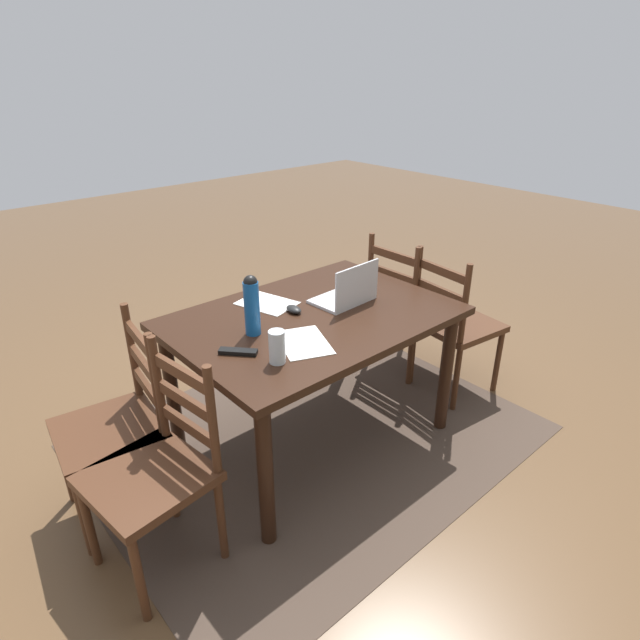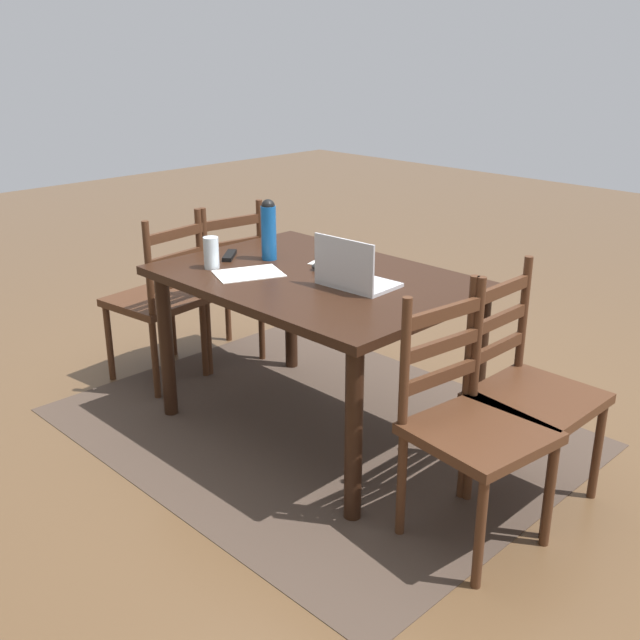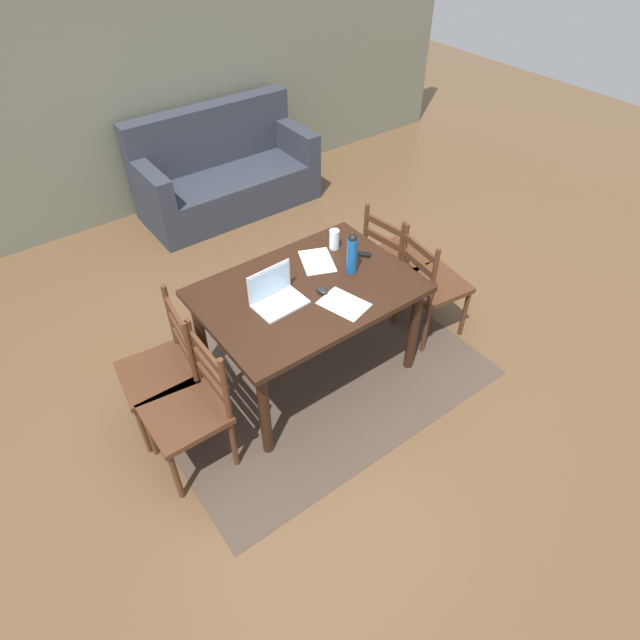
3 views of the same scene
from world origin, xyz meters
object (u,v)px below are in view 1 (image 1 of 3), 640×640
at_px(chair_left_far, 454,325).
at_px(drinking_glass, 277,347).
at_px(chair_right_far, 156,471).
at_px(tv_remote, 238,352).
at_px(computer_mouse, 294,309).
at_px(dining_table, 313,332).
at_px(chair_left_near, 406,305).
at_px(laptop, 348,293).
at_px(chair_right_near, 117,426).
at_px(water_bottle, 252,304).

distance_m(chair_left_far, drinking_glass, 1.47).
relative_size(chair_right_far, tv_remote, 5.59).
relative_size(computer_mouse, tv_remote, 0.59).
distance_m(dining_table, tv_remote, 0.53).
distance_m(chair_left_far, chair_left_near, 0.39).
bearing_deg(laptop, dining_table, -3.21).
bearing_deg(chair_left_near, chair_right_near, 0.16).
bearing_deg(chair_right_near, laptop, 170.48).
xyz_separation_m(drinking_glass, computer_mouse, (-0.37, -0.35, -0.06)).
distance_m(chair_left_far, tv_remote, 1.54).
distance_m(chair_left_far, laptop, 0.86).
xyz_separation_m(chair_left_near, tv_remote, (1.50, 0.29, 0.32)).
bearing_deg(tv_remote, computer_mouse, 159.51).
distance_m(computer_mouse, tv_remote, 0.49).
relative_size(chair_left_near, tv_remote, 5.59).
height_order(dining_table, chair_left_near, chair_left_near).
distance_m(dining_table, computer_mouse, 0.16).
distance_m(chair_right_far, tv_remote, 0.59).
distance_m(dining_table, water_bottle, 0.43).
bearing_deg(laptop, chair_left_near, -164.38).
bearing_deg(drinking_glass, dining_table, -148.35).
height_order(chair_right_near, water_bottle, water_bottle).
height_order(chair_left_far, water_bottle, water_bottle).
bearing_deg(dining_table, drinking_glass, 31.65).
bearing_deg(chair_right_near, tv_remote, 149.59).
distance_m(chair_right_near, drinking_glass, 0.82).
bearing_deg(chair_left_far, dining_table, -11.00).
relative_size(chair_left_far, tv_remote, 5.59).
relative_size(water_bottle, tv_remote, 1.72).
height_order(chair_right_near, computer_mouse, chair_right_near).
distance_m(chair_left_far, computer_mouse, 1.13).
bearing_deg(tv_remote, drinking_glass, 75.08).
xyz_separation_m(chair_right_far, drinking_glass, (-0.57, 0.07, 0.38)).
xyz_separation_m(laptop, tv_remote, (0.75, 0.08, -0.05)).
bearing_deg(laptop, computer_mouse, -18.75).
distance_m(drinking_glass, computer_mouse, 0.51).
distance_m(chair_right_far, drinking_glass, 0.69).
distance_m(chair_right_far, computer_mouse, 1.03).
height_order(chair_right_far, tv_remote, chair_right_far).
height_order(chair_left_near, tv_remote, chair_left_near).
distance_m(chair_left_far, water_bottle, 1.44).
distance_m(chair_left_near, computer_mouse, 1.10).
height_order(dining_table, chair_right_near, chair_right_near).
height_order(laptop, water_bottle, water_bottle).
bearing_deg(chair_right_far, water_bottle, -161.16).
height_order(dining_table, water_bottle, water_bottle).
bearing_deg(computer_mouse, dining_table, 125.79).
distance_m(dining_table, chair_right_near, 1.03).
bearing_deg(computer_mouse, chair_left_far, 167.70).
height_order(water_bottle, drinking_glass, water_bottle).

